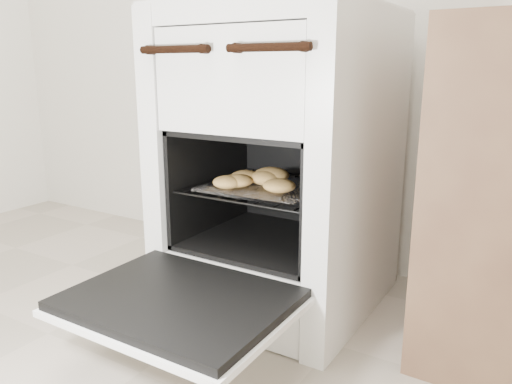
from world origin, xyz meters
TOP-DOWN VIEW (x-y plane):
  - stove at (0.09, 1.20)m, footprint 0.54×0.61m
  - oven_door at (0.09, 0.74)m, footprint 0.49×0.38m
  - oven_rack at (0.09, 1.14)m, footprint 0.40×0.38m
  - foil_sheet at (0.09, 1.12)m, footprint 0.31×0.27m
  - baked_rolls at (0.07, 1.10)m, footprint 0.24×0.22m

SIDE VIEW (x-z plane):
  - oven_door at x=0.09m, z-range 0.16..0.20m
  - oven_rack at x=0.09m, z-range 0.36..0.36m
  - foil_sheet at x=0.09m, z-range 0.36..0.37m
  - baked_rolls at x=0.07m, z-range 0.37..0.41m
  - stove at x=0.09m, z-range -0.01..0.83m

